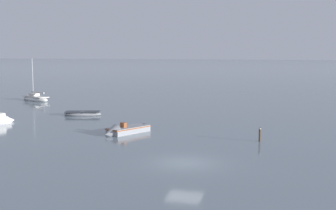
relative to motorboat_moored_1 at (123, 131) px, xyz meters
name	(u,v)px	position (x,y,z in m)	size (l,w,h in m)	color
ground_plane	(185,163)	(8.10, -9.22, -0.23)	(800.00, 800.00, 0.00)	slate
motorboat_moored_1	(123,131)	(0.00, 0.00, 0.00)	(3.91, 5.18, 1.71)	gray
rowboat_moored_3	(83,114)	(-9.04, 10.20, -0.04)	(4.80, 2.76, 0.72)	gray
sailboat_moored_0	(35,99)	(-23.64, 23.40, 0.07)	(6.49, 4.56, 7.04)	white
mooring_post_near	(260,135)	(12.85, -0.31, 0.35)	(0.22, 0.22, 1.33)	#423323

